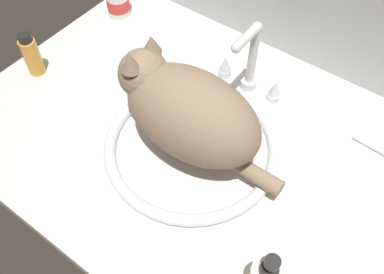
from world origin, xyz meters
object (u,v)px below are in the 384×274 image
Objects in this scene: sink_basin at (192,146)px; cat at (184,109)px; amber_bottle at (31,55)px; faucet at (250,66)px.

cat is (-1.78, 0.01, 10.22)cm from sink_basin.
amber_bottle is (-43.51, -3.55, 4.09)cm from sink_basin.
faucet is at bearing 90.00° from sink_basin.
sink_basin is at bearing -0.24° from cat.
amber_bottle is (-41.73, -3.56, -6.13)cm from cat.
cat is at bearing -94.76° from faucet.
faucet is 1.65× the size of amber_bottle.
sink_basin is 22.24cm from faucet.
cat is at bearing 4.88° from amber_bottle.
cat is (-1.78, -21.37, 4.12)cm from faucet.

